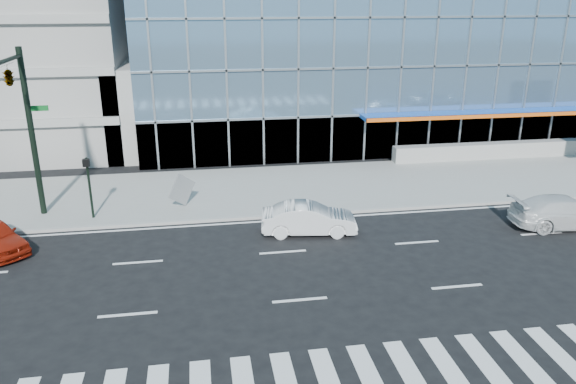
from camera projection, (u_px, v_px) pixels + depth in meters
name	position (u px, v px, depth m)	size (l,w,h in m)	color
ground	(283.00, 252.00, 23.84)	(160.00, 160.00, 0.00)	black
sidewalk	(261.00, 189.00, 31.26)	(120.00, 8.00, 0.15)	gray
theatre_building	(398.00, 29.00, 47.65)	(42.00, 26.00, 15.00)	#6C94B5
ramp_block	(157.00, 107.00, 38.66)	(6.00, 8.00, 6.00)	gray
traffic_signal	(16.00, 96.00, 24.35)	(1.14, 5.74, 8.00)	black
ped_signal_post	(88.00, 179.00, 26.42)	(0.30, 0.33, 3.00)	black
white_suv	(565.00, 212.00, 26.24)	(2.06, 5.06, 1.47)	silver
white_sedan	(309.00, 219.00, 25.49)	(1.50, 4.30, 1.42)	white
tilted_panel	(182.00, 190.00, 28.22)	(1.30, 0.06, 1.30)	gray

